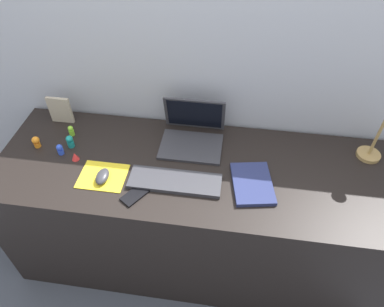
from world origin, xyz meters
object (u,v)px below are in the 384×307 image
Objects in this scene: toy_figurine_lime at (71,131)px; toy_figurine_teal at (70,141)px; toy_figurine_red at (75,156)px; notebook_pad at (252,183)px; keyboard at (175,181)px; desk_lamp at (383,133)px; cell_phone at (136,194)px; laptop at (193,132)px; picture_frame at (60,110)px; toy_figurine_blue at (60,150)px; mouse at (102,176)px; toy_figurine_orange at (36,142)px.

toy_figurine_lime is 0.09m from toy_figurine_teal.
notebook_pad is at bearing -2.81° from toy_figurine_red.
keyboard is 0.94m from desk_lamp.
cell_phone is 0.36× the size of desk_lamp.
laptop is at bearing 97.15° from cell_phone.
laptop is at bearing 4.51° from toy_figurine_lime.
cell_phone is at bearing -38.59° from toy_figurine_lime.
toy_figurine_blue is (0.09, -0.24, -0.05)m from picture_frame.
toy_figurine_red is (0.08, -0.16, -0.01)m from toy_figurine_lime.
mouse is at bearing 175.09° from notebook_pad.
notebook_pad is 4.33× the size of toy_figurine_blue.
picture_frame is 2.52× the size of toy_figurine_orange.
toy_figurine_teal is at bearing 163.67° from keyboard.
toy_figurine_blue is 0.14m from toy_figurine_lime.
toy_figurine_red is (0.17, -0.26, -0.06)m from picture_frame.
picture_frame is at bearing 176.03° from laptop.
desk_lamp reaches higher than picture_frame.
toy_figurine_teal reaches higher than mouse.
cell_phone is at bearing -160.78° from desk_lamp.
toy_figurine_blue is (-1.46, -0.17, -0.14)m from desk_lamp.
laptop is 0.73× the size of keyboard.
notebook_pad is 1.05m from picture_frame.
mouse is at bearing -26.93° from toy_figurine_blue.
picture_frame is 0.14m from toy_figurine_lime.
laptop is 0.48m from mouse.
toy_figurine_blue is at bearing -173.46° from desk_lamp.
cell_phone is 0.38m from toy_figurine_red.
toy_figurine_red is at bearing -56.76° from toy_figurine_teal.
toy_figurine_teal is 0.10m from toy_figurine_red.
desk_lamp reaches higher than toy_figurine_blue.
toy_figurine_teal is 0.17m from toy_figurine_orange.
picture_frame is at bearing 76.48° from toy_figurine_orange.
toy_figurine_teal is at bearing -179.11° from cell_phone.
cell_phone is (0.17, -0.07, -0.02)m from mouse.
notebook_pad reaches higher than cell_phone.
notebook_pad is at bearing -16.82° from picture_frame.
desk_lamp is 1.47m from toy_figurine_lime.
notebook_pad is at bearing -12.66° from toy_figurine_lime.
notebook_pad is at bearing -156.86° from desk_lamp.
toy_figurine_red is 0.23m from toy_figurine_orange.
toy_figurine_red reaches higher than notebook_pad.
cell_phone is 0.67m from picture_frame.
desk_lamp reaches higher than laptop.
keyboard is at bearing -97.33° from laptop.
toy_figurine_red is at bearing -16.38° from toy_figurine_blue.
laptop is 0.60m from toy_figurine_teal.
desk_lamp reaches higher than toy_figurine_lime.
cell_phone is 1.11m from desk_lamp.
toy_figurine_lime is (-0.42, 0.34, 0.02)m from cell_phone.
desk_lamp reaches higher than mouse.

